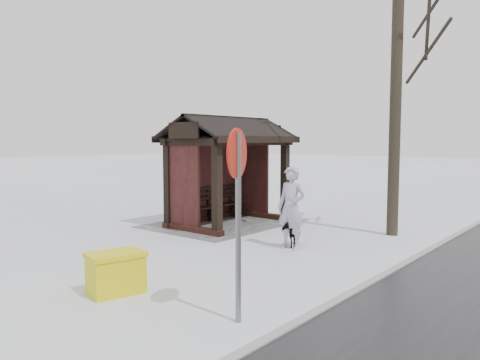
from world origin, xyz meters
The scene contains 8 objects.
ground centered at (0.00, 0.00, 0.00)m, with size 120.00×120.00×0.00m, color white.
kerb centered at (0.00, 5.50, 0.01)m, with size 120.00×0.15×0.06m, color gray.
trampled_patch centered at (0.00, -0.20, 0.01)m, with size 4.20×3.20×0.02m, color #939398.
bus_shelter centered at (0.00, -0.16, 2.17)m, with size 3.60×2.40×3.09m.
pedestrian centered at (1.43, 3.06, 0.92)m, with size 0.67×0.44×1.84m, color #AAA3BF.
dog centered at (1.22, 2.95, 0.31)m, with size 0.33×0.73×0.62m, color black.
grit_bin centered at (5.75, 2.62, 0.33)m, with size 0.97×0.78×0.66m.
road_sign centered at (5.42, 4.84, 1.83)m, with size 0.63×0.24×2.56m.
Camera 1 is at (10.05, 8.71, 2.40)m, focal length 35.00 mm.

